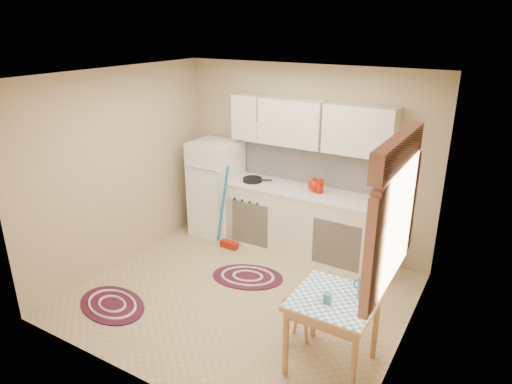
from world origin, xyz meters
TOP-DOWN VIEW (x-y plane):
  - room_shell at (0.16, 0.24)m, footprint 3.64×3.60m
  - fridge at (-1.23, 1.25)m, footprint 0.65×0.60m
  - broom at (-0.79, 0.90)m, footprint 0.28×0.12m
  - base_cabinets at (0.07, 1.30)m, footprint 2.25×0.60m
  - countertop at (0.07, 1.30)m, footprint 2.27×0.62m
  - frying_pan at (-0.61, 1.25)m, footprint 0.35×0.35m
  - red_kettle at (0.29, 1.30)m, footprint 0.23×0.22m
  - red_canister at (0.36, 1.30)m, footprint 0.11×0.11m
  - table at (1.32, -0.57)m, footprint 0.72×0.72m
  - stool at (0.89, -0.42)m, footprint 0.40×0.40m
  - coffee_pot at (1.54, -0.45)m, footprint 0.17×0.16m
  - mug at (1.29, -0.67)m, footprint 0.10×0.10m
  - rug_center at (-0.15, 0.36)m, footprint 1.04×0.85m
  - rug_left at (-1.15, -0.93)m, footprint 1.02×0.79m

SIDE VIEW (x-z plane):
  - rug_center at x=-0.15m, z-range 0.00..0.02m
  - rug_left at x=-1.15m, z-range 0.00..0.02m
  - stool at x=0.89m, z-range 0.00..0.42m
  - table at x=1.32m, z-range 0.00..0.72m
  - base_cabinets at x=0.07m, z-range 0.00..0.88m
  - broom at x=-0.79m, z-range 0.00..1.20m
  - fridge at x=-1.23m, z-range 0.00..1.40m
  - mug at x=1.29m, z-range 0.72..0.82m
  - coffee_pot at x=1.54m, z-range 0.72..1.03m
  - countertop at x=0.07m, z-range 0.88..0.92m
  - frying_pan at x=-0.61m, z-range 0.92..0.97m
  - red_canister at x=0.36m, z-range 0.92..1.08m
  - red_kettle at x=0.29m, z-range 0.92..1.11m
  - room_shell at x=0.16m, z-range 0.34..2.86m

